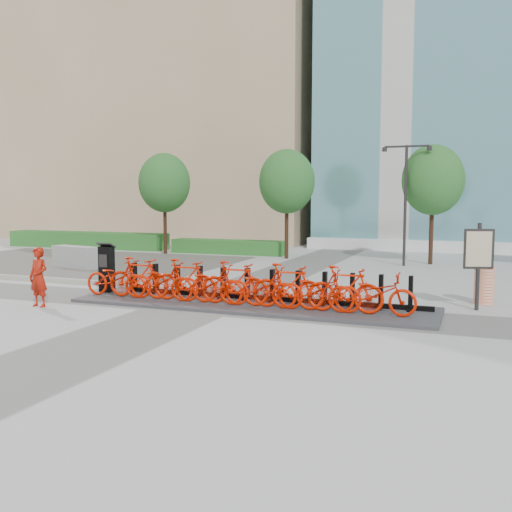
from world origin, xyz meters
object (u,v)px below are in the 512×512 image
(map_sign, at_px, (479,253))
(jersey_barrier, at_px, (76,257))
(worker_red, at_px, (39,277))
(bike_0, at_px, (116,278))
(kiosk, at_px, (107,268))
(construction_barrel, at_px, (484,285))

(map_sign, bearing_deg, jersey_barrier, 149.20)
(map_sign, bearing_deg, worker_red, -178.80)
(bike_0, relative_size, jersey_barrier, 0.85)
(bike_0, bearing_deg, kiosk, 51.86)
(construction_barrel, height_order, jersey_barrier, construction_barrel)
(kiosk, xyz_separation_m, map_sign, (10.18, 1.32, 0.68))
(kiosk, xyz_separation_m, construction_barrel, (10.36, 2.32, -0.27))
(kiosk, bearing_deg, worker_red, -106.23)
(jersey_barrier, distance_m, map_sign, 15.69)
(worker_red, relative_size, map_sign, 0.71)
(kiosk, bearing_deg, construction_barrel, 8.45)
(bike_0, height_order, kiosk, kiosk)
(worker_red, relative_size, construction_barrel, 1.55)
(worker_red, bearing_deg, jersey_barrier, 126.30)
(jersey_barrier, bearing_deg, map_sign, -0.63)
(worker_red, bearing_deg, kiosk, 81.92)
(jersey_barrier, bearing_deg, construction_barrel, 3.07)
(bike_0, xyz_separation_m, kiosk, (-0.74, 0.58, 0.19))
(jersey_barrier, xyz_separation_m, map_sign, (15.23, -3.63, 1.02))
(worker_red, bearing_deg, map_sign, 22.58)
(worker_red, distance_m, jersey_barrier, 8.55)
(jersey_barrier, bearing_deg, kiosk, -31.67)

